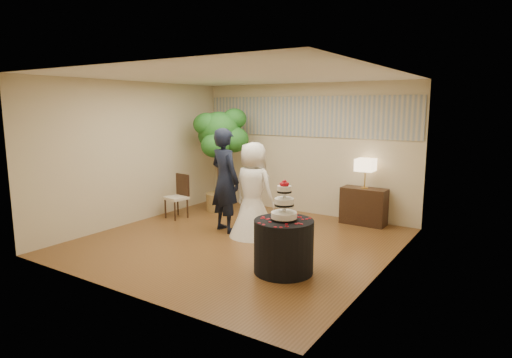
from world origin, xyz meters
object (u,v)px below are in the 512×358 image
Objects in this scene: cake_table at (284,246)px; wedding_cake at (284,200)px; console at (364,206)px; table_lamp at (365,174)px; groom at (225,180)px; bride at (253,190)px; side_chair at (176,197)px; ficus_tree at (219,159)px.

cake_table is 1.47× the size of wedding_cake.
table_lamp reaches higher than console.
groom is 2.74m from table_lamp.
table_lamp is at bearing 87.97° from wedding_cake.
wedding_cake is at bearing 140.92° from bride.
side_chair is at bearing -153.72° from console.
cake_table is 0.91× the size of side_chair.
wedding_cake is (1.92, -1.19, 0.08)m from groom.
wedding_cake is 0.98× the size of table_lamp.
console is 3.25m from ficus_tree.
bride is 1.79m from wedding_cake.
bride is at bearing -127.56° from table_lamp.
bride reaches higher than console.
cake_table is 1.44× the size of table_lamp.
console is 0.65m from table_lamp.
side_chair is (-0.36, -1.02, -0.70)m from ficus_tree.
cake_table is at bearing -92.03° from table_lamp.
bride reaches higher than table_lamp.
wedding_cake reaches higher than table_lamp.
side_chair is (-3.45, -1.67, -0.56)m from table_lamp.
bride is 0.73× the size of ficus_tree.
ficus_tree is (-3.09, -0.64, 0.14)m from table_lamp.
table_lamp is (0.00, 0.00, 0.65)m from console.
groom is 2.20× the size of console.
bride is at bearing 137.16° from wedding_cake.
bride is 2.99× the size of wedding_cake.
ficus_tree is (-3.09, -0.64, 0.80)m from console.
ficus_tree is at bearing -31.67° from bride.
cake_table is 0.66m from wedding_cake.
console is 1.51× the size of table_lamp.
table_lamp is 0.63× the size of side_chair.
cake_table is at bearing 165.32° from groom.
table_lamp is at bearing 87.97° from cake_table.
side_chair reaches higher than console.
side_chair is at bearing 157.58° from wedding_cake.
console is 0.96× the size of side_chair.
wedding_cake is at bearing -91.52° from console.
wedding_cake is (0.00, 0.00, 0.66)m from cake_table.
bride is 2.93× the size of table_lamp.
wedding_cake reaches higher than side_chair.
wedding_cake is at bearing 0.00° from cake_table.
groom is 1.52m from side_chair.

